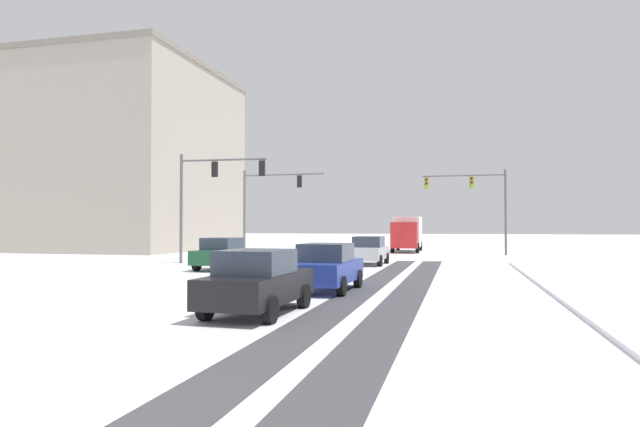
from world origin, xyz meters
TOP-DOWN VIEW (x-y plane):
  - wheel_track_left_lane at (4.69, 14.64)m, footprint 1.16×32.21m
  - wheel_track_right_lane at (3.08, 14.64)m, footprint 1.15×32.21m
  - sidewalk_kerb_right at (11.15, 13.18)m, footprint 4.00×32.21m
  - traffic_signal_far_right at (7.58, 39.28)m, footprint 6.28×0.40m
  - traffic_signal_far_left at (-7.96, 35.25)m, footprint 6.45×0.38m
  - traffic_signal_near_left at (-7.92, 25.38)m, footprint 5.38×0.56m
  - car_silver_lead at (1.33, 26.68)m, footprint 1.90×4.13m
  - car_dark_green_second at (-5.32, 21.45)m, footprint 1.99×4.18m
  - car_blue_third at (1.94, 13.78)m, footprint 1.92×4.14m
  - car_black_fourth at (1.39, 8.57)m, footprint 1.93×4.15m
  - box_truck_delivery at (1.97, 43.45)m, footprint 2.38×7.43m
  - office_building_far_left_block at (-26.12, 41.86)m, footprint 20.22×19.01m

SIDE VIEW (x-z plane):
  - wheel_track_left_lane at x=4.69m, z-range 0.00..0.01m
  - wheel_track_right_lane at x=3.08m, z-range 0.00..0.01m
  - sidewalk_kerb_right at x=11.15m, z-range 0.00..0.12m
  - car_silver_lead at x=1.33m, z-range 0.01..1.63m
  - car_dark_green_second at x=-5.32m, z-range 0.01..1.63m
  - car_blue_third at x=1.94m, z-range 0.01..1.63m
  - car_black_fourth at x=1.39m, z-range 0.01..1.63m
  - box_truck_delivery at x=1.97m, z-range 0.12..3.14m
  - traffic_signal_far_left at x=-7.96m, z-range 1.20..7.70m
  - traffic_signal_near_left at x=-7.92m, z-range 1.36..7.86m
  - traffic_signal_far_right at x=7.58m, z-range 1.40..7.90m
  - office_building_far_left_block at x=-26.12m, z-range 0.01..17.14m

